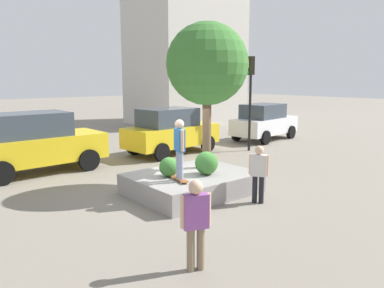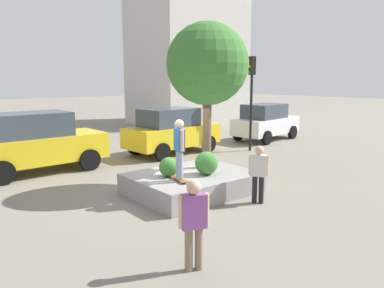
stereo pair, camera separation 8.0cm
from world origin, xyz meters
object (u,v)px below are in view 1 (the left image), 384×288
sedan_parked (171,131)px  police_car (264,122)px  skateboarder (180,145)px  pedestrian_crossing (196,219)px  planter_ledge (192,183)px  plaza_tree (207,65)px  taxi_cab (35,142)px  bystander_watching (259,170)px  skateboard (180,179)px  traffic_light_corner (250,87)px

sedan_parked → police_car: (6.41, -0.21, -0.03)m
skateboarder → sedan_parked: 7.06m
pedestrian_crossing → planter_ledge: bearing=50.9°
plaza_tree → police_car: plaza_tree is taller
taxi_cab → pedestrian_crossing: 9.26m
sedan_parked → pedestrian_crossing: 10.89m
police_car → bystander_watching: (-8.79, -7.04, -0.09)m
plaza_tree → skateboarder: 2.90m
planter_ledge → skateboard: bearing=-151.1°
sedan_parked → planter_ledge: bearing=-120.8°
sedan_parked → bystander_watching: sedan_parked is taller
plaza_tree → police_car: 10.35m
sedan_parked → bystander_watching: size_ratio=2.87×
taxi_cab → planter_ledge: bearing=-63.3°
sedan_parked → police_car: bearing=-1.8°
plaza_tree → planter_ledge: bearing=-160.4°
skateboard → police_car: (10.42, 5.59, 0.37)m
bystander_watching → police_car: bearing=38.7°
taxi_cab → pedestrian_crossing: bearing=-90.9°
sedan_parked → police_car: 6.41m
plaza_tree → pedestrian_crossing: (-3.84, -3.97, -2.88)m
skateboarder → bystander_watching: bearing=-42.0°
planter_ledge → skateboarder: skateboarder is taller
police_car → bystander_watching: police_car is taller
sedan_parked → bystander_watching: (-2.38, -7.25, -0.13)m
planter_ledge → police_car: police_car is taller
taxi_cab → plaza_tree: bearing=-55.2°
plaza_tree → pedestrian_crossing: 6.23m
sedan_parked → traffic_light_corner: traffic_light_corner is taller
plaza_tree → sedan_parked: plaza_tree is taller
skateboard → skateboarder: (-0.00, 0.00, 0.97)m
plaza_tree → traffic_light_corner: bearing=29.5°
planter_ledge → pedestrian_crossing: 4.76m
traffic_light_corner → plaza_tree: bearing=-150.5°
skateboard → traffic_light_corner: 8.63m
pedestrian_crossing → traffic_light_corner: bearing=37.1°
skateboarder → bystander_watching: skateboarder is taller
skateboard → sedan_parked: size_ratio=0.18×
taxi_cab → bystander_watching: bearing=-64.3°
planter_ledge → taxi_cab: size_ratio=0.74×
sedan_parked → bystander_watching: 7.63m
taxi_cab → pedestrian_crossing: size_ratio=2.87×
planter_ledge → bystander_watching: bearing=-67.4°
taxi_cab → traffic_light_corner: 9.72m
plaza_tree → sedan_parked: (2.31, 5.03, -2.79)m
skateboard → police_car: size_ratio=0.18×
skateboard → skateboarder: size_ratio=0.50×
planter_ledge → traffic_light_corner: traffic_light_corner is taller
police_car → pedestrian_crossing: (-12.56, -8.79, -0.06)m
skateboard → taxi_cab: taxi_cab is taller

